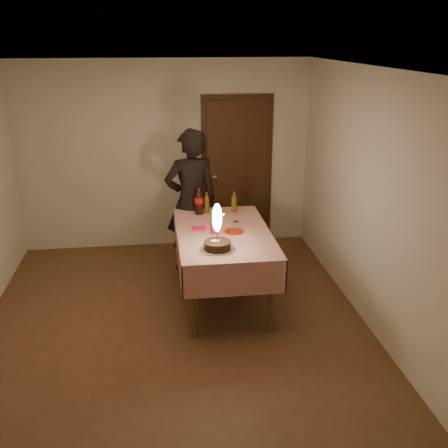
# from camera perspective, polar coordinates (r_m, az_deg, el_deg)

# --- Properties ---
(ground) EXTENTS (4.00, 4.50, 0.01)m
(ground) POSITION_cam_1_polar(r_m,az_deg,el_deg) (5.70, -5.29, -10.52)
(ground) COLOR brown
(ground) RESTS_ON ground
(room_shell) EXTENTS (4.04, 4.54, 2.62)m
(room_shell) POSITION_cam_1_polar(r_m,az_deg,el_deg) (5.15, -5.53, 6.04)
(room_shell) COLOR beige
(room_shell) RESTS_ON ground
(dining_table) EXTENTS (1.02, 1.72, 0.85)m
(dining_table) POSITION_cam_1_polar(r_m,az_deg,el_deg) (5.79, -0.06, -1.84)
(dining_table) COLOR brown
(dining_table) RESTS_ON ground
(birthday_cake) EXTENTS (0.34, 0.34, 0.48)m
(birthday_cake) POSITION_cam_1_polar(r_m,az_deg,el_deg) (5.23, -0.74, -1.57)
(birthday_cake) COLOR white
(birthday_cake) RESTS_ON dining_table
(red_plate) EXTENTS (0.22, 0.22, 0.01)m
(red_plate) POSITION_cam_1_polar(r_m,az_deg,el_deg) (5.74, 1.11, -0.81)
(red_plate) COLOR #B7260C
(red_plate) RESTS_ON dining_table
(red_cup) EXTENTS (0.08, 0.08, 0.10)m
(red_cup) POSITION_cam_1_polar(r_m,az_deg,el_deg) (5.68, -1.04, -0.52)
(red_cup) COLOR red
(red_cup) RESTS_ON dining_table
(clear_cup) EXTENTS (0.07, 0.07, 0.09)m
(clear_cup) POSITION_cam_1_polar(r_m,az_deg,el_deg) (5.80, 1.32, -0.15)
(clear_cup) COLOR white
(clear_cup) RESTS_ON dining_table
(napkin_stack) EXTENTS (0.15, 0.15, 0.02)m
(napkin_stack) POSITION_cam_1_polar(r_m,az_deg,el_deg) (5.80, -2.76, -0.52)
(napkin_stack) COLOR red
(napkin_stack) RESTS_ON dining_table
(cola_bottle) EXTENTS (0.10, 0.10, 0.32)m
(cola_bottle) POSITION_cam_1_polar(r_m,az_deg,el_deg) (6.27, -2.74, 2.44)
(cola_bottle) COLOR black
(cola_bottle) RESTS_ON dining_table
(amber_bottle_left) EXTENTS (0.06, 0.06, 0.25)m
(amber_bottle_left) POSITION_cam_1_polar(r_m,az_deg,el_deg) (6.33, -1.89, 2.30)
(amber_bottle_left) COLOR #5D400F
(amber_bottle_left) RESTS_ON dining_table
(amber_bottle_right) EXTENTS (0.06, 0.06, 0.25)m
(amber_bottle_right) POSITION_cam_1_polar(r_m,az_deg,el_deg) (6.35, 1.10, 2.35)
(amber_bottle_right) COLOR #5D400F
(amber_bottle_right) RESTS_ON dining_table
(photographer) EXTENTS (0.75, 0.57, 1.84)m
(photographer) POSITION_cam_1_polar(r_m,az_deg,el_deg) (6.56, -3.58, 2.48)
(photographer) COLOR black
(photographer) RESTS_ON ground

